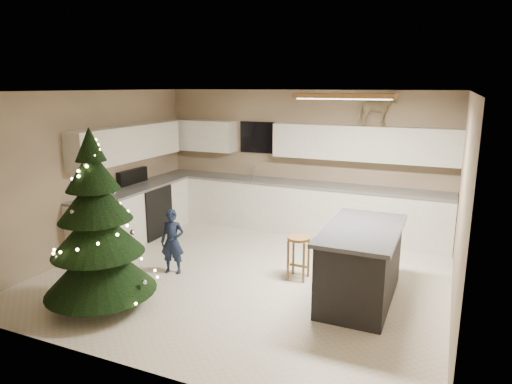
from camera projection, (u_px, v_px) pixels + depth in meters
ground_plane at (246, 274)px, 6.64m from camera, size 5.50×5.50×0.00m
room_shell at (247, 155)px, 6.23m from camera, size 5.52×5.02×2.61m
cabinetry at (239, 194)px, 8.29m from camera, size 5.50×3.20×2.00m
island at (361, 263)px, 5.76m from camera, size 0.90×1.70×0.95m
bar_stool at (299, 247)px, 6.38m from camera, size 0.32×0.32×0.62m
christmas_tree at (97, 236)px, 5.48m from camera, size 1.39×1.34×2.22m
toddler at (172, 242)px, 6.58m from camera, size 0.40×0.31×0.95m
rocking_horse at (376, 109)px, 7.67m from camera, size 0.68×0.51×0.54m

